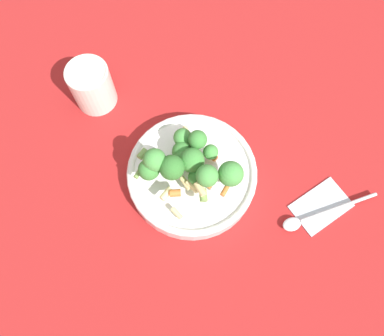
% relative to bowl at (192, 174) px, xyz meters
% --- Properties ---
extents(ground_plane, '(3.00, 3.00, 0.00)m').
position_rel_bowl_xyz_m(ground_plane, '(0.00, 0.00, -0.02)').
color(ground_plane, maroon).
extents(bowl, '(0.25, 0.25, 0.04)m').
position_rel_bowl_xyz_m(bowl, '(0.00, 0.00, 0.00)').
color(bowl, white).
rests_on(bowl, ground_plane).
extents(pasta_salad, '(0.16, 0.17, 0.09)m').
position_rel_bowl_xyz_m(pasta_salad, '(-0.01, 0.00, 0.07)').
color(pasta_salad, '#8CB766').
rests_on(pasta_salad, bowl).
extents(cup, '(0.09, 0.09, 0.10)m').
position_rel_bowl_xyz_m(cup, '(-0.06, 0.27, 0.03)').
color(cup, silver).
rests_on(cup, ground_plane).
extents(napkin, '(0.11, 0.08, 0.01)m').
position_rel_bowl_xyz_m(napkin, '(0.17, -0.19, -0.02)').
color(napkin, '#B2BCC6').
rests_on(napkin, ground_plane).
extents(spoon, '(0.20, 0.07, 0.01)m').
position_rel_bowl_xyz_m(spoon, '(0.14, -0.20, -0.01)').
color(spoon, silver).
rests_on(spoon, napkin).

